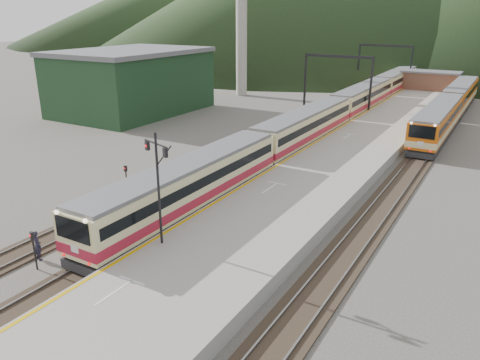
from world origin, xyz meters
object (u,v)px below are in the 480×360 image
Objects in this scene: second_train at (450,107)px; main_train at (363,98)px; signal_mast at (158,177)px; worker at (37,245)px.

main_train is at bearing 177.58° from second_train.
second_train is 47.51m from signal_mast.
main_train is at bearing -82.07° from worker.
main_train reaches higher than second_train.
main_train is 11.51m from second_train.
main_train reaches higher than worker.
second_train is (11.50, -0.49, -0.06)m from main_train.
second_train is 22.08× the size of worker.
signal_mast reaches higher than second_train.
main_train is 15.84× the size of signal_mast.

